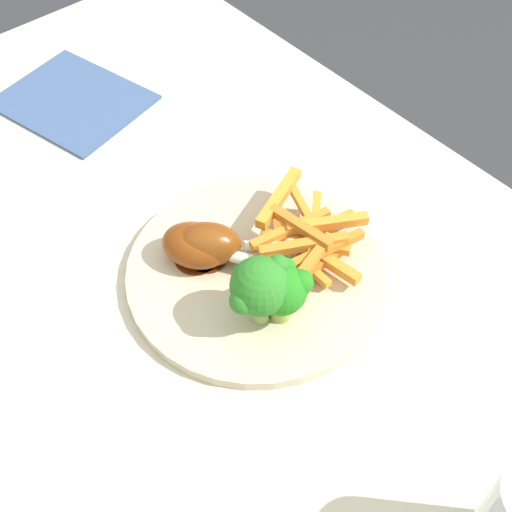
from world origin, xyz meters
name	(u,v)px	position (x,y,z in m)	size (l,w,h in m)	color
dining_table	(264,400)	(0.00, 0.00, 0.63)	(1.24, 0.68, 0.74)	beige
dinner_plate	(256,273)	(-0.07, 0.04, 0.74)	(0.26, 0.26, 0.01)	beige
broccoli_floret_front	(259,287)	(-0.02, 0.01, 0.80)	(0.06, 0.06, 0.08)	#8EA558
broccoli_floret_middle	(281,289)	(-0.01, 0.03, 0.79)	(0.05, 0.05, 0.06)	#92A847
carrot_fries_pile	(304,238)	(-0.05, 0.09, 0.77)	(0.14, 0.14, 0.04)	orange
chicken_drumstick_near	(213,245)	(-0.10, 0.02, 0.77)	(0.11, 0.11, 0.04)	#522109
chicken_drumstick_far	(201,247)	(-0.11, 0.01, 0.77)	(0.12, 0.09, 0.04)	#5C2209
napkin	(73,101)	(-0.42, 0.05, 0.74)	(0.17, 0.14, 0.00)	#3D5684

